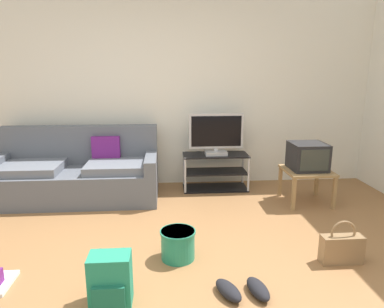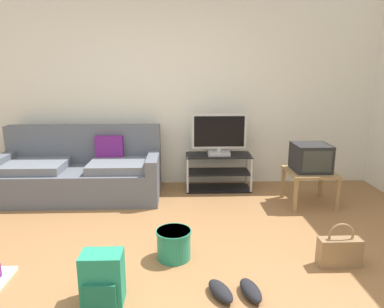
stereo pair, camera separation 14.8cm
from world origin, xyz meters
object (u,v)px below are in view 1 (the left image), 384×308
tv_stand (215,172)px  handbag (342,248)px  couch (78,173)px  side_table (307,174)px  cleaning_bucket (178,244)px  sneakers_pair (243,290)px  crt_tv (308,156)px  backpack (111,280)px  flat_tv (216,135)px

tv_stand → handbag: bearing=-67.9°
couch → tv_stand: couch is taller
side_table → cleaning_bucket: size_ratio=1.78×
cleaning_bucket → sneakers_pair: (0.45, -0.55, -0.09)m
crt_tv → backpack: crt_tv is taller
cleaning_bucket → flat_tv: bearing=72.0°
handbag → cleaning_bucket: handbag is taller
handbag → crt_tv: bearing=80.2°
side_table → sneakers_pair: size_ratio=1.30×
couch → flat_tv: flat_tv is taller
couch → tv_stand: bearing=6.4°
flat_tv → cleaning_bucket: size_ratio=2.35×
crt_tv → handbag: 1.49m
couch → tv_stand: 1.81m
flat_tv → sneakers_pair: flat_tv is taller
backpack → cleaning_bucket: 0.76m
tv_stand → cleaning_bucket: (-0.58, -1.81, -0.11)m
backpack → sneakers_pair: backpack is taller
cleaning_bucket → handbag: bearing=-7.0°
backpack → couch: bearing=89.7°
couch → flat_tv: bearing=5.7°
crt_tv → cleaning_bucket: bearing=-142.8°
couch → handbag: bearing=-34.3°
flat_tv → couch: bearing=-174.3°
side_table → sneakers_pair: 2.14m
handbag → sneakers_pair: 1.01m
flat_tv → handbag: flat_tv is taller
tv_stand → sneakers_pair: size_ratio=2.08×
tv_stand → sneakers_pair: bearing=-93.0°
side_table → cleaning_bucket: 2.04m
backpack → sneakers_pair: size_ratio=0.89×
couch → backpack: (0.73, -2.18, -0.14)m
side_table → cleaning_bucket: (-1.63, -1.22, -0.22)m
couch → cleaning_bucket: size_ratio=6.58×
couch → flat_tv: (1.80, 0.18, 0.44)m
crt_tv → sneakers_pair: (-1.17, -1.79, -0.54)m
backpack → cleaning_bucket: (0.49, 0.58, -0.04)m
couch → sneakers_pair: bearing=-52.2°
tv_stand → crt_tv: crt_tv is taller
tv_stand → flat_tv: flat_tv is taller
couch → crt_tv: 2.88m
backpack → side_table: bearing=21.5°
tv_stand → crt_tv: bearing=-28.9°
couch → tv_stand: size_ratio=2.31×
cleaning_bucket → couch: bearing=127.2°
tv_stand → flat_tv: (-0.00, -0.02, 0.52)m
backpack → sneakers_pair: 0.95m
tv_stand → sneakers_pair: tv_stand is taller
tv_stand → cleaning_bucket: tv_stand is taller
side_table → handbag: size_ratio=1.44×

